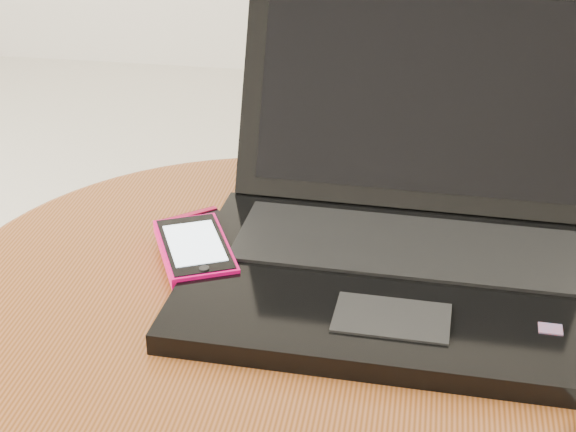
# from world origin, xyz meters

# --- Properties ---
(table) EXTENTS (0.62, 0.62, 0.49)m
(table) POSITION_xyz_m (0.07, -0.05, 0.38)
(table) COLOR brown
(table) RESTS_ON ground
(laptop) EXTENTS (0.40, 0.38, 0.24)m
(laptop) POSITION_xyz_m (0.20, 0.01, 0.53)
(laptop) COLOR black
(laptop) RESTS_ON table
(phone_black) EXTENTS (0.13, 0.14, 0.01)m
(phone_black) POSITION_xyz_m (0.01, 0.02, 0.49)
(phone_black) COLOR black
(phone_black) RESTS_ON table
(phone_pink) EXTENTS (0.11, 0.13, 0.01)m
(phone_pink) POSITION_xyz_m (0.00, -0.02, 0.51)
(phone_pink) COLOR #F6056A
(phone_pink) RESTS_ON phone_black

